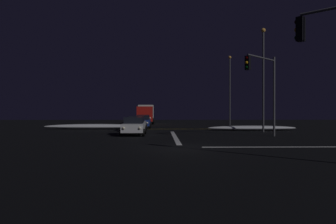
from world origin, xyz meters
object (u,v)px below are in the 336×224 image
object	(u,v)px
sedan_white	(134,126)
sedan_silver	(137,123)
traffic_signal_ne	(264,80)
box_truck	(146,113)
streetlamp_right_near	(263,73)
streetlamp_right_far	(230,86)
sedan_blue	(143,122)
sedan_gray	(143,120)

from	to	relation	value
sedan_white	sedan_silver	distance (m)	5.86
traffic_signal_ne	box_truck	bearing A→B (deg)	110.51
sedan_white	streetlamp_right_near	distance (m)	13.94
streetlamp_right_near	sedan_white	bearing A→B (deg)	-163.36
box_truck	streetlamp_right_far	world-z (taller)	streetlamp_right_far
traffic_signal_ne	streetlamp_right_near	xyz separation A→B (m)	(1.95, 6.45, 1.31)
sedan_blue	box_truck	distance (m)	13.74
sedan_silver	sedan_gray	distance (m)	12.08
sedan_white	sedan_gray	size ratio (longest dim) A/B	1.00
sedan_white	sedan_silver	xyz separation A→B (m)	(-0.17, 5.86, 0.00)
sedan_blue	box_truck	xyz separation A→B (m)	(-0.24, 13.71, 0.91)
box_truck	traffic_signal_ne	size ratio (longest dim) A/B	1.26
traffic_signal_ne	streetlamp_right_far	size ratio (longest dim) A/B	0.65
sedan_gray	box_truck	xyz separation A→B (m)	(-0.00, 7.76, 0.91)
sedan_blue	box_truck	bearing A→B (deg)	90.98
sedan_white	box_truck	xyz separation A→B (m)	(-0.13, 25.69, 0.91)
sedan_blue	streetlamp_right_far	size ratio (longest dim) A/B	0.43
sedan_white	traffic_signal_ne	bearing A→B (deg)	-14.54
streetlamp_right_near	streetlamp_right_far	bearing A→B (deg)	90.00
traffic_signal_ne	streetlamp_right_near	world-z (taller)	streetlamp_right_near
sedan_blue	streetlamp_right_near	xyz separation A→B (m)	(12.34, -8.26, 5.04)
sedan_blue	streetlamp_right_far	xyz separation A→B (m)	(12.34, 7.74, 4.99)
sedan_white	box_truck	size ratio (longest dim) A/B	0.52
sedan_silver	sedan_blue	distance (m)	6.13
box_truck	traffic_signal_ne	xyz separation A→B (m)	(10.63, -28.42, 2.82)
sedan_blue	sedan_gray	bearing A→B (deg)	92.24
sedan_gray	sedan_blue	bearing A→B (deg)	-87.76
sedan_silver	sedan_blue	world-z (taller)	same
sedan_white	streetlamp_right_far	bearing A→B (deg)	57.74
sedan_gray	streetlamp_right_near	size ratio (longest dim) A/B	0.42
traffic_signal_ne	streetlamp_right_far	world-z (taller)	streetlamp_right_far
sedan_gray	sedan_white	bearing A→B (deg)	-89.60
sedan_white	sedan_gray	xyz separation A→B (m)	(-0.13, 17.93, 0.00)
sedan_white	sedan_blue	size ratio (longest dim) A/B	1.00
streetlamp_right_far	streetlamp_right_near	world-z (taller)	streetlamp_right_near
sedan_white	box_truck	distance (m)	25.71
sedan_gray	streetlamp_right_near	world-z (taller)	streetlamp_right_near
sedan_white	sedan_blue	bearing A→B (deg)	89.49
box_truck	streetlamp_right_far	bearing A→B (deg)	-25.39
streetlamp_right_far	sedan_white	bearing A→B (deg)	-122.26
sedan_blue	traffic_signal_ne	world-z (taller)	traffic_signal_ne
traffic_signal_ne	streetlamp_right_far	xyz separation A→B (m)	(1.95, 22.45, 1.26)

